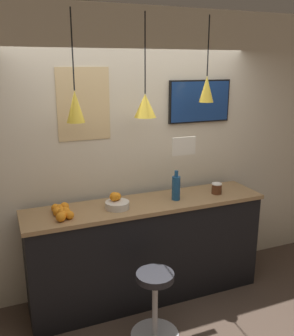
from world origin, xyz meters
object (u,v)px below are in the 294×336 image
bar_stool (155,298)px  mounted_tv (200,101)px  fruit_bowl (117,202)px  juice_bottle (176,187)px  spread_jar (217,188)px

bar_stool → mounted_tv: bearing=45.2°
fruit_bowl → juice_bottle: (0.62, -0.01, 0.07)m
bar_stool → spread_jar: bearing=30.5°
juice_bottle → mounted_tv: 0.99m
fruit_bowl → juice_bottle: 0.62m
juice_bottle → bar_stool: bearing=-130.0°
fruit_bowl → mounted_tv: bearing=18.5°
bar_stool → fruit_bowl: size_ratio=2.77×
spread_jar → fruit_bowl: bearing=179.5°
bar_stool → juice_bottle: bearing=50.0°
bar_stool → juice_bottle: 1.07m
fruit_bowl → spread_jar: bearing=-0.5°
fruit_bowl → spread_jar: size_ratio=2.03×
juice_bottle → spread_jar: bearing=0.0°
bar_stool → spread_jar: (0.94, 0.55, 0.72)m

